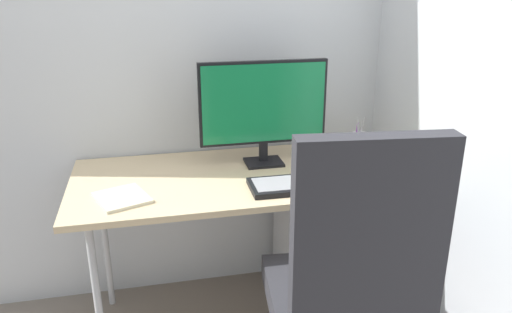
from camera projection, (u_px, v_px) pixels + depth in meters
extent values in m
cube|color=silver|center=(228.00, 8.00, 2.25)|extent=(3.17, 0.04, 2.80)
cube|color=silver|center=(459.00, 15.00, 1.84)|extent=(0.04, 2.37, 2.80)
cube|color=#D1B78C|center=(245.00, 176.00, 2.14)|extent=(1.47, 0.67, 0.03)
cylinder|color=#B2B5BA|center=(98.00, 300.00, 1.92)|extent=(0.03, 0.03, 0.71)
cylinder|color=#B2B5BA|center=(398.00, 262.00, 2.18)|extent=(0.03, 0.03, 0.71)
cylinder|color=#B2B5BA|center=(105.00, 240.00, 2.36)|extent=(0.03, 0.03, 0.71)
cylinder|color=#B2B5BA|center=(355.00, 214.00, 2.62)|extent=(0.03, 0.03, 0.71)
cube|color=#2D2D33|center=(340.00, 298.00, 1.76)|extent=(0.55, 0.53, 0.10)
cube|color=#2D2D33|center=(369.00, 241.00, 1.41)|extent=(0.46, 0.12, 0.63)
cube|color=#B2B5BA|center=(335.00, 249.00, 2.39)|extent=(0.47, 0.55, 0.59)
cube|color=#262628|center=(361.00, 258.00, 2.09)|extent=(0.24, 0.01, 0.02)
cube|color=black|center=(264.00, 162.00, 2.25)|extent=(0.17, 0.13, 0.01)
cube|color=black|center=(263.00, 150.00, 2.24)|extent=(0.04, 0.02, 0.10)
cube|color=black|center=(263.00, 103.00, 2.17)|extent=(0.57, 0.02, 0.37)
cube|color=#14723F|center=(264.00, 104.00, 2.16)|extent=(0.55, 0.01, 0.34)
cube|color=black|center=(303.00, 184.00, 2.00)|extent=(0.44, 0.18, 0.02)
cube|color=gray|center=(303.00, 181.00, 2.00)|extent=(0.40, 0.15, 0.00)
ellipsoid|color=#333338|center=(383.00, 179.00, 2.03)|extent=(0.08, 0.10, 0.04)
cylinder|color=silver|center=(359.00, 143.00, 2.36)|extent=(0.07, 0.07, 0.11)
cylinder|color=#B2B5BA|center=(358.00, 131.00, 2.34)|extent=(0.02, 0.01, 0.13)
cylinder|color=#B2B5BA|center=(361.00, 131.00, 2.34)|extent=(0.02, 0.01, 0.13)
torus|color=purple|center=(359.00, 141.00, 2.36)|extent=(0.03, 0.03, 0.01)
cylinder|color=purple|center=(356.00, 135.00, 2.35)|extent=(0.01, 0.01, 0.12)
cube|color=beige|center=(122.00, 198.00, 1.89)|extent=(0.24, 0.25, 0.01)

